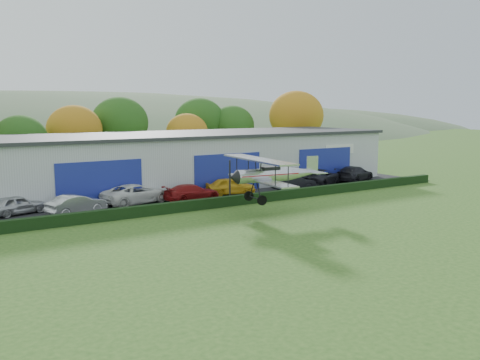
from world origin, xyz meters
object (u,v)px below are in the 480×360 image
car_4 (231,186)px  biplane (271,173)px  hangar (197,158)px  car_7 (354,174)px  car_2 (136,194)px  car_6 (320,177)px  car_3 (192,193)px  car_1 (76,204)px  car_5 (294,183)px  car_0 (17,205)px

car_4 → biplane: 9.80m
hangar → car_7: bearing=-26.3°
hangar → car_2: hangar is taller
car_2 → car_4: (8.79, -0.44, -0.04)m
car_6 → car_4: bearing=65.0°
car_2 → car_3: bearing=-121.7°
hangar → car_2: 11.81m
car_4 → car_6: (10.54, -0.15, 0.06)m
car_4 → car_1: bearing=110.6°
car_6 → car_7: (4.96, 0.16, -0.02)m
car_5 → car_7: bearing=-76.4°
car_6 → hangar: bearing=28.7°
car_1 → car_7: size_ratio=0.80×
car_4 → car_5: bearing=-85.0°
hangar → biplane: hangar is taller
car_3 → car_7: size_ratio=0.88×
car_1 → car_7: (29.56, 1.15, 0.08)m
car_1 → car_6: (24.59, 0.99, 0.10)m
car_4 → car_6: 10.54m
car_1 → biplane: size_ratio=0.52×
car_2 → car_7: (24.30, -0.43, 0.00)m
car_6 → car_1: bearing=68.1°
car_0 → car_5: bearing=-112.1°
car_2 → car_3: 4.60m
car_2 → biplane: size_ratio=0.68×
car_3 → car_4: bearing=-79.5°
car_0 → car_6: size_ratio=0.71×
car_4 → car_6: size_ratio=0.76×
hangar → car_7: hangar is taller
car_2 → car_1: bearing=93.3°
car_2 → car_4: 8.80m
car_4 → car_3: bearing=118.7°
car_1 → car_0: bearing=42.0°
car_3 → hangar: bearing=-33.0°
car_6 → car_7: size_ratio=1.07×
car_5 → hangar: bearing=39.7°
car_3 → car_4: (4.42, 1.00, 0.06)m
car_1 → car_6: car_6 is taller
car_5 → biplane: biplane is taller
car_1 → car_2: bearing=-90.4°
car_0 → car_4: bearing=-110.1°
car_2 → car_4: size_ratio=1.28×
hangar → car_4: size_ratio=9.06×
hangar → car_5: bearing=-56.3°
car_3 → biplane: 8.85m
car_2 → car_3: size_ratio=1.18×
hangar → car_3: hangar is taller
car_1 → car_3: bearing=-106.3°
car_3 → car_7: 19.95m
car_0 → hangar: bearing=-87.6°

